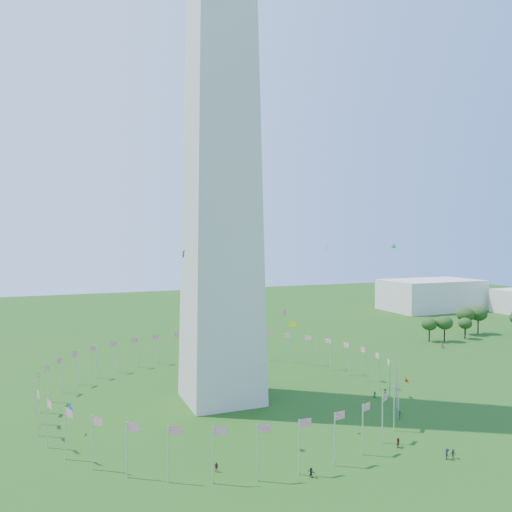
% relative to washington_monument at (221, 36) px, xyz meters
% --- Properties ---
extents(ground, '(600.00, 600.00, 0.00)m').
position_rel_washington_monument_xyz_m(ground, '(0.00, -50.00, -84.50)').
color(ground, '#18410F').
rests_on(ground, ground).
extents(washington_monument, '(16.80, 16.80, 169.00)m').
position_rel_washington_monument_xyz_m(washington_monument, '(0.00, 0.00, 0.00)').
color(washington_monument, beige).
rests_on(washington_monument, ground).
extents(flag_ring, '(80.24, 80.24, 9.00)m').
position_rel_washington_monument_xyz_m(flag_ring, '(-0.00, 0.00, -80.00)').
color(flag_ring, silver).
rests_on(flag_ring, ground).
extents(gov_building_east_a, '(50.00, 30.00, 16.00)m').
position_rel_washington_monument_xyz_m(gov_building_east_a, '(150.00, 100.00, -76.50)').
color(gov_building_east_a, beige).
rests_on(gov_building_east_a, ground).
extents(crowd, '(86.69, 72.16, 1.89)m').
position_rel_washington_monument_xyz_m(crowd, '(8.50, -47.24, -83.64)').
color(crowd, '#391B51').
rests_on(crowd, ground).
extents(kites_aloft, '(109.04, 61.92, 32.67)m').
position_rel_washington_monument_xyz_m(kites_aloft, '(13.62, -24.13, -64.82)').
color(kites_aloft, yellow).
rests_on(kites_aloft, ground).
extents(tree_line_east, '(53.11, 15.88, 10.86)m').
position_rel_washington_monument_xyz_m(tree_line_east, '(116.33, 35.89, -79.59)').
color(tree_line_east, '#284D19').
rests_on(tree_line_east, ground).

